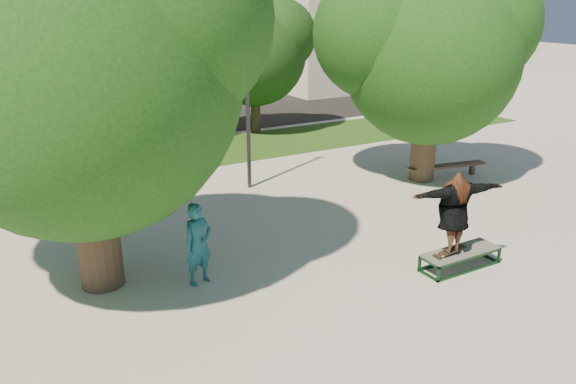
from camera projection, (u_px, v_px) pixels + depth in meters
ground at (309, 257)px, 12.32m from camera, size 120.00×120.00×0.00m
grass_strip at (196, 153)px, 20.58m from camera, size 30.00×4.00×0.02m
asphalt_strip at (123, 124)px, 25.43m from camera, size 40.00×8.00×0.01m
tree_left at (70, 57)px, 9.75m from camera, size 6.96×5.95×7.12m
tree_right at (428, 45)px, 16.30m from camera, size 6.24×5.33×6.51m
bg_tree_mid at (110, 38)px, 20.40m from camera, size 5.76×4.92×6.24m
bg_tree_right at (252, 48)px, 22.75m from camera, size 5.04×4.31×5.43m
lamppost at (247, 82)px, 15.86m from camera, size 0.25×0.15×6.11m
side_building at (364, 20)px, 37.52m from camera, size 15.00×10.00×8.00m
grind_box at (460, 259)px, 11.81m from camera, size 1.80×0.60×0.38m
skater_rig at (454, 212)px, 11.29m from camera, size 2.16×0.92×1.78m
bystander at (198, 244)px, 10.97m from camera, size 0.69×0.53×1.67m
bench at (446, 167)px, 17.71m from camera, size 2.71×0.84×0.41m
car_dark at (111, 118)px, 23.05m from camera, size 2.35×4.64×1.46m
car_grey at (162, 105)px, 26.03m from camera, size 2.62×5.24×1.43m
car_silver_b at (174, 100)px, 26.75m from camera, size 2.66×5.66×1.60m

